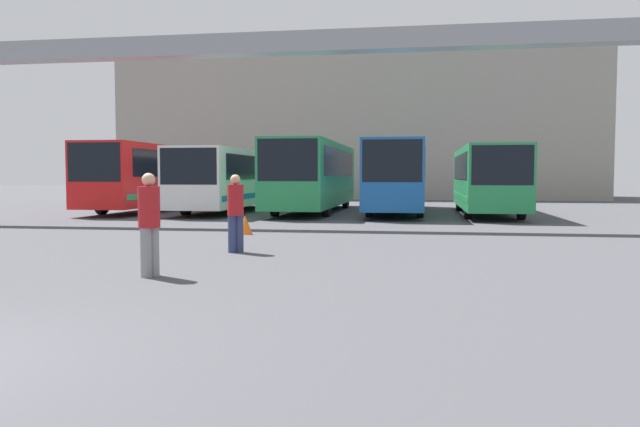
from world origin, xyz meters
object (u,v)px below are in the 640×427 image
Objects in this scene: bus_slot_0 at (155,174)px; bus_slot_4 at (487,176)px; bus_slot_2 at (314,173)px; pedestrian_far_center at (149,222)px; bus_slot_1 at (232,176)px; traffic_cone at (245,225)px; bus_slot_3 at (398,173)px; pedestrian_mid_left at (236,211)px.

bus_slot_4 is (16.11, -0.73, -0.13)m from bus_slot_0.
pedestrian_far_center is at bearing -88.74° from bus_slot_2.
bus_slot_2 is (4.03, 0.30, 0.18)m from bus_slot_1.
bus_slot_2 is 11.82m from traffic_cone.
bus_slot_4 is at bearing 52.75° from traffic_cone.
bus_slot_1 is at bearing -175.74° from bus_slot_2.
bus_slot_4 is (12.08, -0.68, 0.01)m from bus_slot_1.
pedestrian_far_center is (8.48, -19.32, -0.89)m from bus_slot_0.
bus_slot_1 is 20.43× the size of traffic_cone.
bus_slot_3 is 6.89× the size of pedestrian_mid_left.
bus_slot_1 reaches higher than traffic_cone.
bus_slot_2 is at bearing 89.49° from traffic_cone.
traffic_cone is at bearing -71.03° from bus_slot_1.
bus_slot_3 reaches higher than traffic_cone.
bus_slot_4 reaches higher than pedestrian_far_center.
bus_slot_0 is at bearing 85.54° from pedestrian_mid_left.
bus_slot_3 is (12.08, 0.27, 0.01)m from bus_slot_0.
bus_slot_4 is at bearing -2.61° from bus_slot_0.
pedestrian_far_center is at bearing -100.41° from bus_slot_3.
bus_slot_0 is at bearing 177.39° from bus_slot_4.
bus_slot_3 is at bearing 1.29° from bus_slot_0.
bus_slot_2 is at bearing 1.74° from bus_slot_0.
bus_slot_1 is (4.03, -0.05, -0.14)m from bus_slot_0.
bus_slot_0 is 1.14× the size of bus_slot_4.
bus_slot_2 reaches higher than pedestrian_far_center.
bus_slot_1 is 12.15m from traffic_cone.
bus_slot_3 is 16.37m from pedestrian_mid_left.
bus_slot_4 is 5.69× the size of pedestrian_far_center.
bus_slot_3 is (8.06, 0.33, 0.14)m from bus_slot_1.
pedestrian_mid_left reaches higher than traffic_cone.
bus_slot_3 reaches higher than pedestrian_far_center.
bus_slot_4 reaches higher than pedestrian_mid_left.
bus_slot_2 is 1.19× the size of bus_slot_4.
bus_slot_4 is at bearing -6.93° from bus_slot_2.
bus_slot_3 reaches higher than bus_slot_0.
pedestrian_mid_left is (-3.11, -16.04, -0.91)m from bus_slot_3.
pedestrian_mid_left is at bearing -76.71° from traffic_cone.
traffic_cone is at bearing -55.26° from bus_slot_0.
bus_slot_1 reaches higher than pedestrian_far_center.
traffic_cone is at bearing -127.25° from bus_slot_4.
traffic_cone is at bearing 27.63° from pedestrian_far_center.
bus_slot_0 is 0.96× the size of bus_slot_2.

